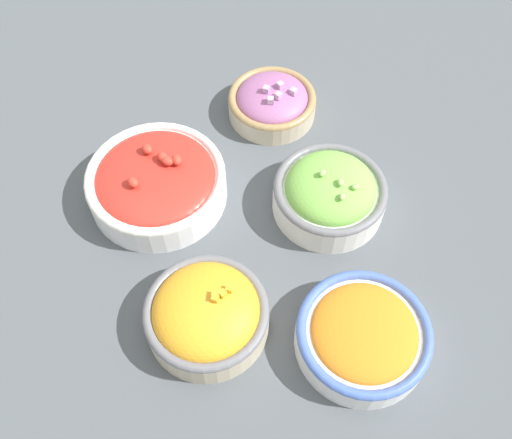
# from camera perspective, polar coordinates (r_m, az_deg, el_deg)

# --- Properties ---
(ground_plane) EXTENTS (3.00, 3.00, 0.00)m
(ground_plane) POSITION_cam_1_polar(r_m,az_deg,el_deg) (0.75, 0.00, -1.24)
(ground_plane) COLOR #4C5156
(bowl_cherry_tomatoes) EXTENTS (0.19, 0.19, 0.07)m
(bowl_cherry_tomatoes) POSITION_cam_1_polar(r_m,az_deg,el_deg) (0.77, -9.72, 3.73)
(bowl_cherry_tomatoes) COLOR white
(bowl_cherry_tomatoes) RESTS_ON ground_plane
(bowl_carrots) EXTENTS (0.15, 0.15, 0.05)m
(bowl_carrots) POSITION_cam_1_polar(r_m,az_deg,el_deg) (0.67, 10.90, -11.28)
(bowl_carrots) COLOR white
(bowl_carrots) RESTS_ON ground_plane
(bowl_red_onion) EXTENTS (0.13, 0.13, 0.06)m
(bowl_red_onion) POSITION_cam_1_polar(r_m,az_deg,el_deg) (0.86, 1.80, 11.70)
(bowl_red_onion) COLOR beige
(bowl_red_onion) RESTS_ON ground_plane
(bowl_squash) EXTENTS (0.15, 0.15, 0.07)m
(bowl_squash) POSITION_cam_1_polar(r_m,az_deg,el_deg) (0.67, -4.74, -9.39)
(bowl_squash) COLOR beige
(bowl_squash) RESTS_ON ground_plane
(bowl_lettuce) EXTENTS (0.15, 0.15, 0.08)m
(bowl_lettuce) POSITION_cam_1_polar(r_m,az_deg,el_deg) (0.75, 7.59, 2.67)
(bowl_lettuce) COLOR silver
(bowl_lettuce) RESTS_ON ground_plane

